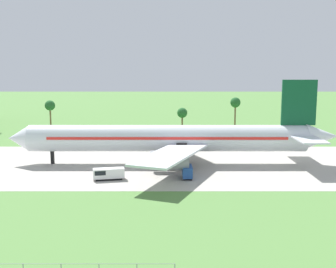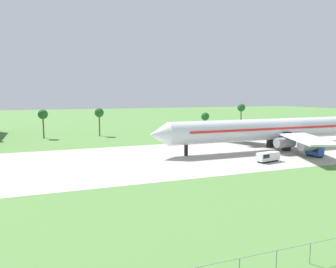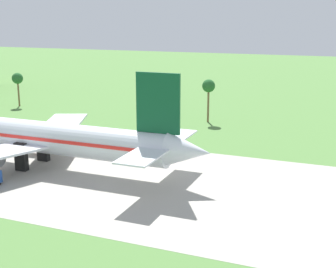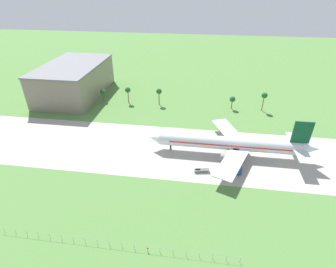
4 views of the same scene
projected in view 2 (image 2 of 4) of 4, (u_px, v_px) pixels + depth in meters
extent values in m
plane|color=#517F3D|center=(144.00, 159.00, 82.58)|extent=(600.00, 600.00, 0.00)
cube|color=#A8A399|center=(144.00, 159.00, 82.58)|extent=(320.00, 44.00, 0.02)
cylinder|color=silver|center=(270.00, 129.00, 96.40)|extent=(64.61, 6.19, 6.19)
cone|color=silver|center=(159.00, 134.00, 83.92)|extent=(4.95, 6.07, 6.07)
cube|color=red|center=(270.00, 128.00, 96.35)|extent=(54.92, 6.32, 0.62)
cube|color=silver|center=(305.00, 138.00, 84.94)|extent=(17.12, 26.92, 0.44)
cube|color=silver|center=(247.00, 129.00, 108.81)|extent=(17.12, 26.92, 0.44)
cylinder|color=gray|center=(285.00, 142.00, 89.55)|extent=(5.57, 2.79, 2.79)
cylinder|color=gray|center=(309.00, 145.00, 84.72)|extent=(5.57, 2.79, 2.79)
cylinder|color=gray|center=(252.00, 136.00, 103.31)|extent=(5.57, 2.79, 2.79)
cylinder|color=gray|center=(247.00, 134.00, 109.94)|extent=(5.57, 2.79, 2.79)
cube|color=black|center=(186.00, 146.00, 87.07)|extent=(0.70, 0.90, 5.48)
cube|color=black|center=(286.00, 141.00, 94.81)|extent=(2.40, 1.20, 5.48)
cube|color=black|center=(271.00, 139.00, 101.12)|extent=(2.40, 1.20, 5.48)
cube|color=black|center=(314.00, 156.00, 86.37)|extent=(1.84, 3.90, 0.40)
cube|color=#234C99|center=(315.00, 151.00, 86.22)|extent=(2.05, 4.59, 2.16)
cube|color=black|center=(318.00, 151.00, 85.02)|extent=(2.06, 1.62, 0.90)
cube|color=black|center=(268.00, 161.00, 79.48)|extent=(5.57, 2.79, 0.40)
cube|color=white|center=(268.00, 156.00, 79.34)|extent=(6.53, 3.17, 1.96)
cube|color=black|center=(263.00, 156.00, 78.39)|extent=(2.54, 2.42, 0.90)
cylinder|color=gray|center=(276.00, 261.00, 30.11)|extent=(0.10, 0.10, 2.10)
cylinder|color=gray|center=(310.00, 253.00, 31.55)|extent=(0.10, 0.10, 2.10)
cylinder|color=gray|center=(311.00, 243.00, 31.43)|extent=(80.00, 0.06, 0.06)
cylinder|color=brown|center=(43.00, 127.00, 121.48)|extent=(0.56, 0.56, 8.42)
sphere|color=#235B28|center=(43.00, 114.00, 120.90)|extent=(3.60, 3.60, 3.60)
cylinder|color=brown|center=(205.00, 124.00, 145.81)|extent=(0.56, 0.56, 6.01)
sphere|color=#235B28|center=(205.00, 116.00, 145.38)|extent=(3.60, 3.60, 3.60)
cylinder|color=brown|center=(241.00, 119.00, 152.32)|extent=(0.56, 0.56, 9.67)
sphere|color=#235B28|center=(241.00, 108.00, 151.66)|extent=(3.60, 3.60, 3.60)
cylinder|color=brown|center=(99.00, 125.00, 128.88)|extent=(0.56, 0.56, 8.61)
sphere|color=#235B28|center=(99.00, 113.00, 128.30)|extent=(3.60, 3.60, 3.60)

